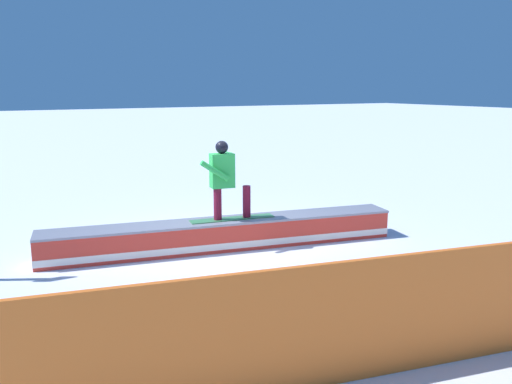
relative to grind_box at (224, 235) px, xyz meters
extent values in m
plane|color=white|center=(0.00, 0.00, -0.24)|extent=(120.00, 120.00, 0.00)
cube|color=red|center=(0.00, 0.00, 0.00)|extent=(6.26, 1.79, 0.48)
cube|color=white|center=(0.00, 0.00, -0.12)|extent=(6.27, 1.80, 0.12)
cube|color=gray|center=(0.00, 0.00, 0.26)|extent=(6.27, 1.85, 0.04)
cube|color=#3C804F|center=(-0.15, 0.03, 0.29)|extent=(1.53, 0.50, 0.01)
cylinder|color=maroon|center=(0.11, -0.01, 0.58)|extent=(0.16, 0.16, 0.57)
cylinder|color=maroon|center=(-0.42, 0.07, 0.58)|extent=(0.16, 0.16, 0.57)
cube|color=green|center=(0.02, 0.00, 1.16)|extent=(0.43, 0.30, 0.59)
sphere|color=black|center=(0.02, 0.00, 1.57)|extent=(0.22, 0.22, 0.22)
cylinder|color=green|center=(0.23, 0.14, 1.19)|extent=(0.52, 0.17, 0.38)
cylinder|color=green|center=(-0.10, -0.14, 1.19)|extent=(0.24, 0.13, 0.55)
cube|color=orange|center=(0.00, 4.62, 0.38)|extent=(8.84, 1.82, 1.23)
camera|label=1|loc=(3.92, 8.09, 2.59)|focal=36.90mm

